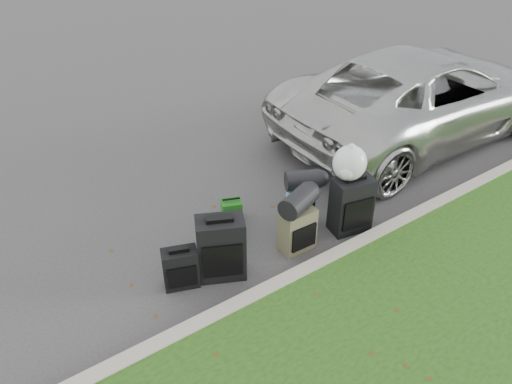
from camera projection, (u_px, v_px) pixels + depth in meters
ground at (270, 230)px, 6.87m from camera, size 120.00×120.00×0.00m
curb at (318, 266)px, 6.14m from camera, size 120.00×0.18×0.15m
suv at (422, 94)px, 8.84m from camera, size 5.66×2.68×1.56m
suitcase_small_black at (181, 268)px, 5.83m from camera, size 0.47×0.36×0.52m
suitcase_large_black_left at (221, 248)px, 5.91m from camera, size 0.66×0.55×0.82m
suitcase_olive at (297, 229)px, 6.37m from camera, size 0.45×0.29×0.61m
suitcase_teal at (301, 206)px, 6.88m from camera, size 0.38×0.25×0.52m
suitcase_large_black_right at (351, 205)px, 6.66m from camera, size 0.59×0.42×0.80m
tote_green at (232, 210)px, 6.97m from camera, size 0.34×0.31×0.31m
tote_navy at (227, 229)px, 6.63m from camera, size 0.31×0.26×0.30m
duffel_left at (299, 201)px, 6.12m from camera, size 0.59×0.45×0.28m
duffel_right at (303, 180)px, 6.71m from camera, size 0.54×0.44×0.27m
trash_bag at (350, 163)px, 6.35m from camera, size 0.45×0.45×0.45m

